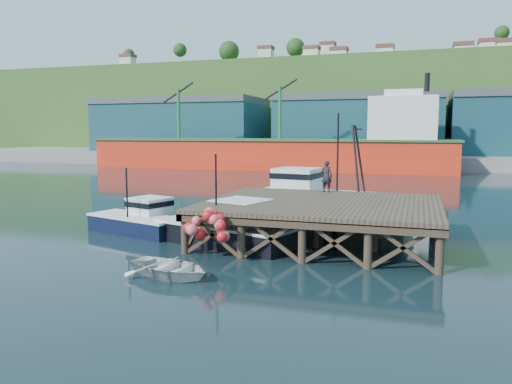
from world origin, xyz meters
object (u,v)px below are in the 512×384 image
at_px(boat_black, 230,227).
at_px(dockworker, 327,176).
at_px(boat_navy, 140,219).
at_px(dinghy, 170,267).
at_px(trawler, 326,198).

height_order(boat_black, dockworker, boat_black).
bearing_deg(boat_navy, dinghy, -34.97).
distance_m(trawler, dockworker, 2.85).
bearing_deg(dinghy, boat_navy, 54.70).
height_order(trawler, dockworker, trawler).
xyz_separation_m(boat_black, dockworker, (3.94, 6.19, 2.22)).
distance_m(boat_black, dockworker, 7.66).
bearing_deg(dinghy, dockworker, -1.24).
bearing_deg(trawler, dockworker, -71.22).
bearing_deg(dinghy, boat_black, 15.62).
height_order(boat_navy, boat_black, boat_black).
height_order(boat_black, dinghy, boat_black).
xyz_separation_m(trawler, dockworker, (0.41, -2.29, 1.65)).
height_order(boat_navy, trawler, trawler).
bearing_deg(boat_navy, boat_black, 6.76).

